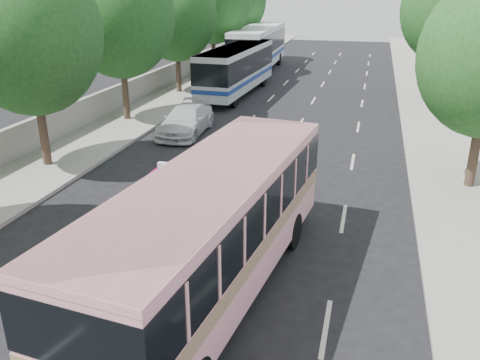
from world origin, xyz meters
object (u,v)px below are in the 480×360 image
(pink_taxi, at_px, (167,188))
(white_pickup, at_px, (186,120))
(tour_coach_front, at_px, (237,66))
(tour_coach_rear, at_px, (258,45))
(pink_bus, at_px, (213,221))

(pink_taxi, distance_m, white_pickup, 9.41)
(white_pickup, bearing_deg, tour_coach_front, 88.05)
(pink_taxi, bearing_deg, tour_coach_rear, 100.83)
(pink_bus, distance_m, tour_coach_front, 24.64)
(pink_bus, bearing_deg, tour_coach_rear, 107.65)
(pink_taxi, height_order, tour_coach_rear, tour_coach_rear)
(pink_bus, bearing_deg, tour_coach_front, 110.40)
(pink_taxi, relative_size, tour_coach_front, 0.40)
(tour_coach_front, height_order, tour_coach_rear, tour_coach_rear)
(pink_taxi, height_order, white_pickup, pink_taxi)
(pink_bus, relative_size, white_pickup, 2.14)
(white_pickup, distance_m, tour_coach_rear, 20.53)
(pink_taxi, bearing_deg, white_pickup, 110.48)
(tour_coach_front, bearing_deg, tour_coach_rear, 96.74)
(tour_coach_front, xyz_separation_m, tour_coach_rear, (-0.75, 10.21, 0.31))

